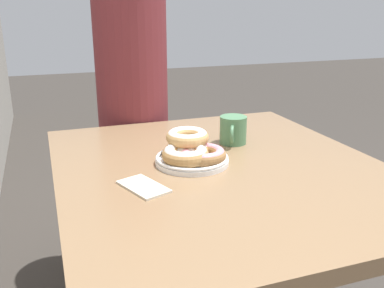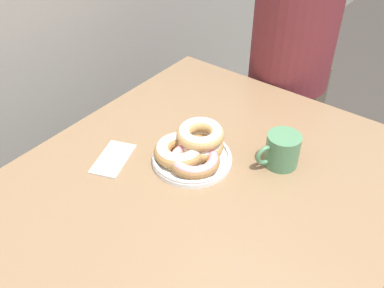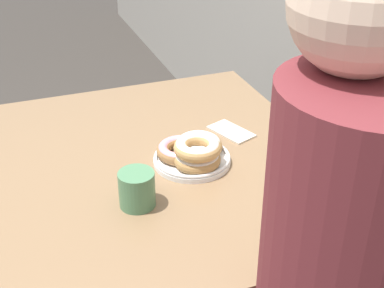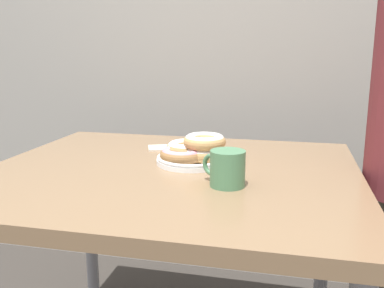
{
  "view_description": "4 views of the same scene",
  "coord_description": "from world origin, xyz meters",
  "views": [
    {
      "loc": [
        -1.06,
        0.77,
        1.19
      ],
      "look_at": [
        0.05,
        0.38,
        0.8
      ],
      "focal_mm": 40.0,
      "sensor_mm": 36.0,
      "label": 1
    },
    {
      "loc": [
        -0.65,
        -0.15,
        1.5
      ],
      "look_at": [
        0.05,
        0.38,
        0.8
      ],
      "focal_mm": 40.0,
      "sensor_mm": 36.0,
      "label": 2
    },
    {
      "loc": [
        1.23,
        -0.07,
        1.53
      ],
      "look_at": [
        0.05,
        0.38,
        0.8
      ],
      "focal_mm": 50.0,
      "sensor_mm": 36.0,
      "label": 3
    },
    {
      "loc": [
        0.33,
        -0.85,
        1.08
      ],
      "look_at": [
        0.05,
        0.38,
        0.8
      ],
      "focal_mm": 40.0,
      "sensor_mm": 36.0,
      "label": 4
    }
  ],
  "objects": [
    {
      "name": "person_figure",
      "position": [
        0.71,
        0.41,
        0.75
      ],
      "size": [
        0.37,
        0.3,
        1.44
      ],
      "color": "brown",
      "rests_on": "ground_plane"
    },
    {
      "name": "donut_plate",
      "position": [
        0.05,
        0.38,
        0.78
      ],
      "size": [
        0.25,
        0.23,
        0.09
      ],
      "color": "white",
      "rests_on": "dining_table"
    },
    {
      "name": "dining_table",
      "position": [
        0.0,
        0.3,
        0.67
      ],
      "size": [
        1.07,
        0.93,
        0.74
      ],
      "color": "#846647",
      "rests_on": "ground_plane"
    },
    {
      "name": "coffee_mug",
      "position": [
        0.18,
        0.18,
        0.79
      ],
      "size": [
        0.12,
        0.09,
        0.09
      ],
      "color": "#4C7F56",
      "rests_on": "dining_table"
    },
    {
      "name": "napkin",
      "position": [
        -0.08,
        0.55,
        0.75
      ],
      "size": [
        0.16,
        0.12,
        0.01
      ],
      "color": "beige",
      "rests_on": "dining_table"
    }
  ]
}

